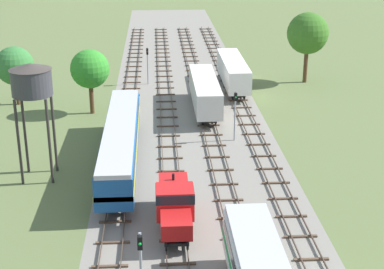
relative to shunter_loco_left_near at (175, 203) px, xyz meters
name	(u,v)px	position (x,y,z in m)	size (l,w,h in m)	color
ground_plane	(191,145)	(2.22, 16.44, -2.01)	(480.00, 480.00, 0.00)	#5B6B3D
ballast_bed	(191,145)	(2.22, 16.44, -2.01)	(17.33, 176.00, 0.01)	gray
track_far_left	(125,142)	(-4.44, 17.44, -1.87)	(2.40, 126.00, 0.29)	#47382D
track_left	(169,141)	(0.00, 17.44, -1.87)	(2.40, 126.00, 0.29)	#47382D
track_centre_left	(213,140)	(4.44, 17.44, -1.87)	(2.40, 126.00, 0.29)	#47382D
track_centre	(256,139)	(8.89, 17.44, -1.87)	(2.40, 126.00, 0.29)	#47382D
shunter_loco_left_near	(175,203)	(0.00, 0.00, 0.00)	(2.74, 8.46, 3.10)	red
passenger_coach_far_left_mid	(121,140)	(-4.44, 11.41, 0.60)	(2.96, 22.00, 3.80)	#194C8C
freight_boxcar_centre_left_midfar	(205,91)	(4.45, 27.18, 0.44)	(2.87, 14.00, 3.60)	beige
freight_boxcar_centre_far	(233,71)	(8.89, 36.26, 0.44)	(2.87, 14.00, 3.60)	white
water_tower	(32,82)	(-11.44, 9.61, 6.57)	(3.53, 3.53, 10.18)	#2D2826
signal_post_nearest	(141,266)	(-2.22, -10.49, 1.52)	(0.28, 0.47, 5.57)	gray
signal_post_near	(235,110)	(6.67, 17.42, 1.27)	(0.28, 0.47, 5.15)	gray
signal_post_mid	(148,61)	(-2.22, 39.23, 1.19)	(0.28, 0.47, 5.00)	gray
lineside_tree_0	(15,66)	(-17.81, 31.21, 2.72)	(4.57, 4.57, 7.04)	#4C331E
lineside_tree_1	(90,69)	(-8.57, 27.21, 3.20)	(4.40, 4.40, 7.44)	#4C331E
lineside_tree_2	(308,34)	(19.12, 38.92, 4.66)	(5.52, 5.52, 9.47)	#4C331E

